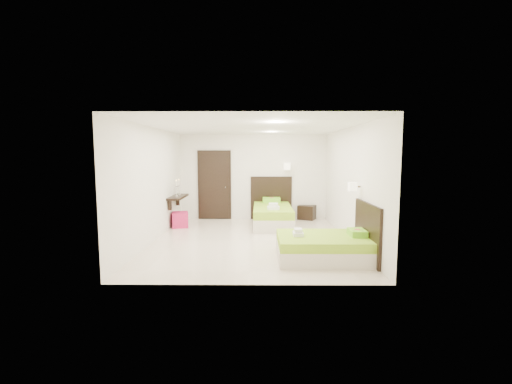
{
  "coord_description": "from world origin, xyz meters",
  "views": [
    {
      "loc": [
        0.16,
        -7.78,
        1.97
      ],
      "look_at": [
        0.1,
        0.3,
        1.1
      ],
      "focal_mm": 24.0,
      "sensor_mm": 36.0,
      "label": 1
    }
  ],
  "objects_px": {
    "bed_single": "(272,214)",
    "ottoman": "(180,220)",
    "bed_double": "(326,246)",
    "nightstand": "(307,212)"
  },
  "relations": [
    {
      "from": "bed_single",
      "to": "ottoman",
      "type": "relative_size",
      "value": 5.04
    },
    {
      "from": "nightstand",
      "to": "ottoman",
      "type": "distance_m",
      "value": 3.84
    },
    {
      "from": "bed_single",
      "to": "ottoman",
      "type": "xyz_separation_m",
      "value": [
        -2.55,
        -0.32,
        -0.11
      ]
    },
    {
      "from": "nightstand",
      "to": "ottoman",
      "type": "xyz_separation_m",
      "value": [
        -3.65,
        -1.21,
        -0.01
      ]
    },
    {
      "from": "bed_double",
      "to": "ottoman",
      "type": "distance_m",
      "value": 4.48
    },
    {
      "from": "bed_single",
      "to": "nightstand",
      "type": "distance_m",
      "value": 1.42
    },
    {
      "from": "bed_single",
      "to": "ottoman",
      "type": "height_order",
      "value": "bed_single"
    },
    {
      "from": "nightstand",
      "to": "bed_double",
      "type": "bearing_deg",
      "value": -68.05
    },
    {
      "from": "bed_single",
      "to": "nightstand",
      "type": "relative_size",
      "value": 4.29
    },
    {
      "from": "bed_double",
      "to": "ottoman",
      "type": "xyz_separation_m",
      "value": [
        -3.45,
        2.86,
        -0.05
      ]
    }
  ]
}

